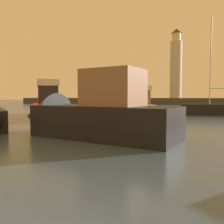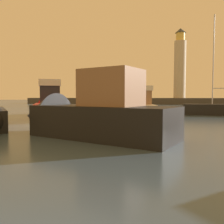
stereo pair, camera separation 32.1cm
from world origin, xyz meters
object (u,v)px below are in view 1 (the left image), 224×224
motorboat_0 (136,107)px  motorboat_2 (48,107)px  motorboat_3 (83,115)px  lighthouse (176,65)px  sailboat_moored (217,109)px

motorboat_0 → motorboat_2: 9.38m
motorboat_2 → motorboat_3: bearing=-56.6°
lighthouse → motorboat_3: 55.89m
motorboat_0 → sailboat_moored: (8.64, 4.59, -0.37)m
motorboat_0 → sailboat_moored: 9.79m
lighthouse → motorboat_0: bearing=-99.1°
sailboat_moored → motorboat_3: bearing=-122.3°
lighthouse → motorboat_2: (-16.18, -42.87, -9.41)m
sailboat_moored → motorboat_2: bearing=-164.8°
lighthouse → motorboat_2: lighthouse is taller
lighthouse → sailboat_moored: size_ratio=1.66×
motorboat_0 → lighthouse: bearing=80.9°
lighthouse → motorboat_2: size_ratio=1.86×
motorboat_3 → lighthouse: bearing=81.1°
motorboat_3 → sailboat_moored: bearing=57.7°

